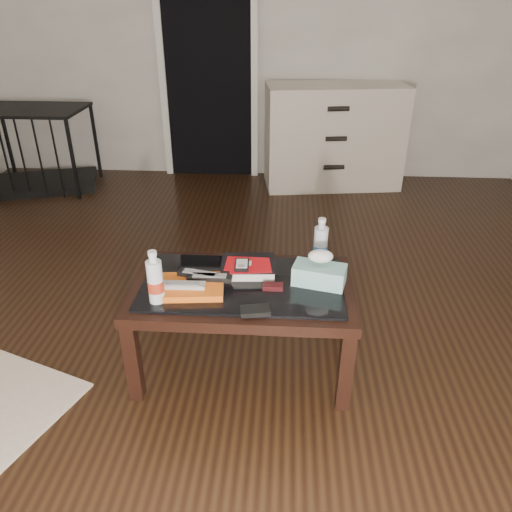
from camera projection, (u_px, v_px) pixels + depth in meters
The scene contains 17 objects.
ground at pixel (222, 321), 2.78m from camera, with size 5.00×5.00×0.00m, color black.
doorway at pixel (208, 64), 4.47m from camera, with size 0.90×0.08×2.07m.
coffee_table at pixel (243, 295), 2.28m from camera, with size 1.00×0.60×0.46m.
dresser at pixel (333, 137), 4.48m from camera, with size 1.26×0.66×0.90m.
pet_crate at pixel (41, 162), 4.53m from camera, with size 1.04×0.84×0.71m.
magazines at pixel (192, 287), 2.19m from camera, with size 0.28×0.21×0.03m, color orange.
remote_silver at pixel (182, 285), 2.16m from camera, with size 0.20×0.05×0.02m, color #9FA0A4.
remote_black_front at pixel (210, 277), 2.21m from camera, with size 0.20×0.05×0.02m, color black.
remote_black_back at pixel (200, 274), 2.24m from camera, with size 0.20×0.05×0.02m, color black.
textbook at pixel (248, 267), 2.33m from camera, with size 0.25×0.20×0.05m, color black.
dvd_mailers at pixel (246, 264), 2.30m from camera, with size 0.19×0.14×0.01m, color red.
ipod at pixel (242, 265), 2.27m from camera, with size 0.06×0.10×0.02m, color black.
flip_phone at pixel (273, 287), 2.20m from camera, with size 0.09×0.05×0.02m, color black.
wallet at pixel (255, 311), 2.04m from camera, with size 0.12×0.07×0.02m, color black.
water_bottle_left at pixel (155, 277), 2.06m from camera, with size 0.07×0.07×0.24m, color silver.
water_bottle_right at pixel (321, 242), 2.35m from camera, with size 0.07×0.07×0.24m, color silver.
tissue_box at pixel (319, 275), 2.22m from camera, with size 0.23×0.12×0.09m, color teal.
Camera 1 is at (0.33, -2.25, 1.64)m, focal length 35.00 mm.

